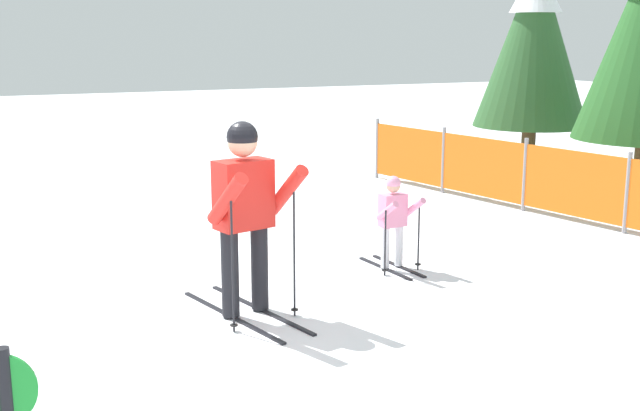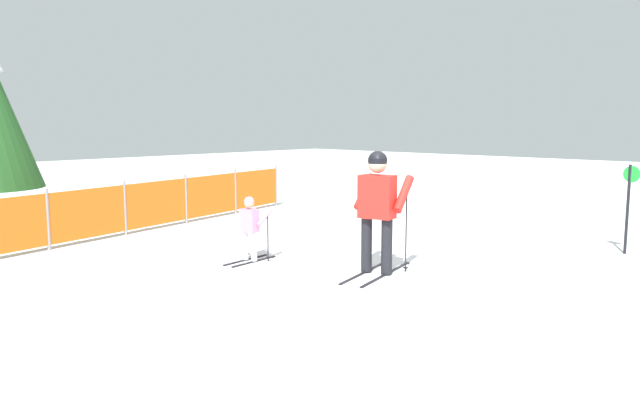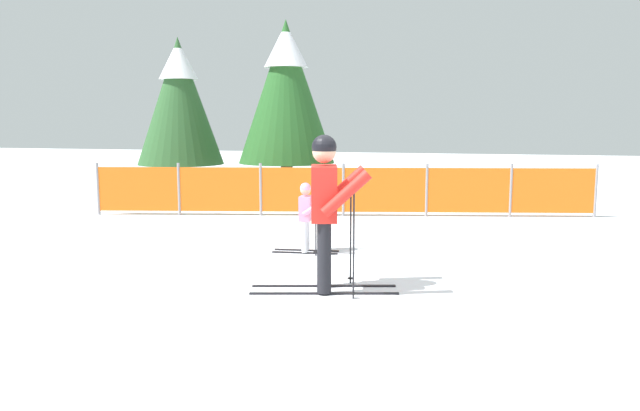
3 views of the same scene
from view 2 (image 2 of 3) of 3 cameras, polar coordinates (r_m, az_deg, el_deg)
The scene contains 5 objects.
ground_plane at distance 9.45m, azimuth 7.04°, elevation -6.18°, with size 60.00×60.00×0.00m, color white.
skier_adult at distance 9.23m, azimuth 5.31°, elevation 0.44°, with size 1.77×0.88×1.83m.
skier_child at distance 10.12m, azimuth -6.40°, elevation -1.66°, with size 1.01×0.52×1.06m.
safety_fence at distance 12.98m, azimuth -17.41°, elevation -0.21°, with size 10.18×2.07×1.10m.
trail_marker at distance 11.80m, azimuth 26.39°, elevation 0.51°, with size 0.05×0.28×1.53m.
Camera 2 is at (-7.45, -5.35, 2.26)m, focal length 35.00 mm.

